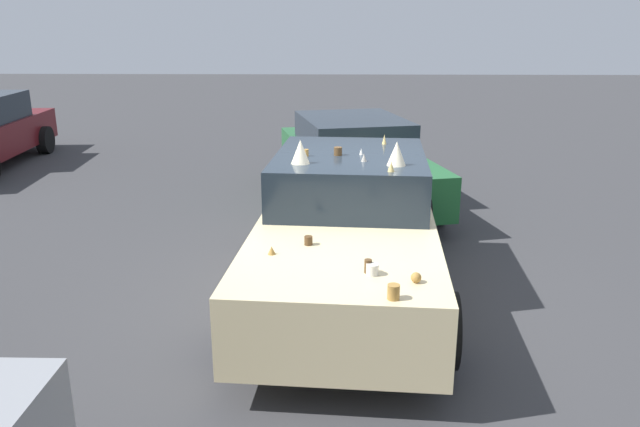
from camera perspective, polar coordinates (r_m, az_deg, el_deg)
ground_plane at (r=6.90m, az=2.51°, el=-7.17°), size 60.00×60.00×0.00m
art_car_decorated at (r=6.70m, az=2.63°, el=-1.14°), size 4.81×2.26×1.72m
parked_sedan_far_left at (r=10.17m, az=3.12°, el=4.93°), size 4.78×2.70×1.38m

